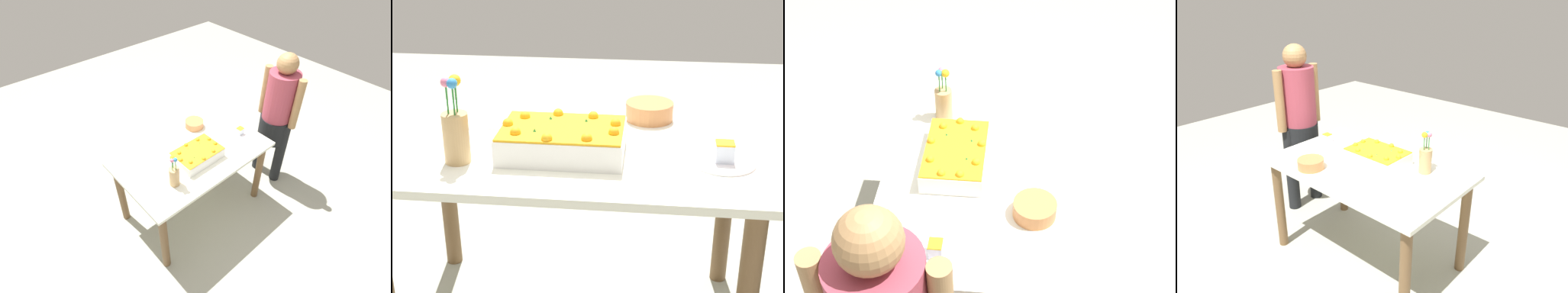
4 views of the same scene
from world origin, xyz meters
TOP-DOWN VIEW (x-y plane):
  - ground_plane at (0.00, 0.00)m, footprint 8.00×8.00m
  - dining_table at (0.00, 0.00)m, footprint 1.36×0.83m
  - sheet_cake at (0.02, 0.09)m, footprint 0.42×0.28m
  - serving_plate_with_slice at (-0.52, 0.11)m, footprint 0.21×0.21m
  - cake_knife at (0.37, -0.10)m, footprint 0.21×0.05m
  - flower_vase at (0.35, 0.19)m, footprint 0.09×0.09m
  - fruit_bowl at (-0.27, -0.28)m, footprint 0.18×0.18m
  - person_standing at (-0.98, 0.19)m, footprint 0.31×0.45m

SIDE VIEW (x-z plane):
  - ground_plane at x=0.00m, z-range 0.00..0.00m
  - dining_table at x=0.00m, z-range 0.25..1.02m
  - cake_knife at x=0.37m, z-range 0.77..0.77m
  - serving_plate_with_slice at x=-0.52m, z-range 0.75..0.82m
  - fruit_bowl at x=-0.27m, z-range 0.77..0.84m
  - sheet_cake at x=0.02m, z-range 0.76..0.88m
  - person_standing at x=-0.98m, z-range 0.11..1.60m
  - flower_vase at x=0.35m, z-range 0.72..1.02m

